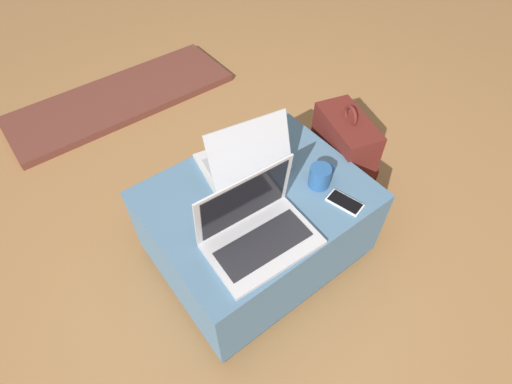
% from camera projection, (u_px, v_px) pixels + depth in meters
% --- Properties ---
extents(ground_plane, '(14.00, 14.00, 0.00)m').
position_uv_depth(ground_plane, '(257.00, 252.00, 1.85)').
color(ground_plane, '#9E7042').
extents(ottoman, '(0.83, 0.66, 0.42)m').
position_uv_depth(ottoman, '(257.00, 225.00, 1.69)').
color(ottoman, '#2A3D4E').
rests_on(ottoman, ground_plane).
extents(laptop_near, '(0.39, 0.27, 0.26)m').
position_uv_depth(laptop_near, '(256.00, 229.00, 1.36)').
color(laptop_near, silver).
rests_on(laptop_near, ottoman).
extents(laptop_far, '(0.37, 0.31, 0.25)m').
position_uv_depth(laptop_far, '(244.00, 159.00, 1.58)').
color(laptop_far, silver).
rests_on(laptop_far, ottoman).
extents(cell_phone, '(0.10, 0.15, 0.01)m').
position_uv_depth(cell_phone, '(345.00, 202.00, 1.50)').
color(cell_phone, white).
rests_on(cell_phone, ottoman).
extents(backpack, '(0.29, 0.36, 0.56)m').
position_uv_depth(backpack, '(342.00, 161.00, 1.90)').
color(backpack, '#5B1E19').
rests_on(backpack, ground_plane).
extents(coffee_mug, '(0.12, 0.08, 0.09)m').
position_uv_depth(coffee_mug, '(321.00, 176.00, 1.53)').
color(coffee_mug, '#285693').
rests_on(coffee_mug, ottoman).
extents(fireplace_hearth, '(1.40, 0.50, 0.04)m').
position_uv_depth(fireplace_hearth, '(121.00, 98.00, 2.57)').
color(fireplace_hearth, brown).
rests_on(fireplace_hearth, ground_plane).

